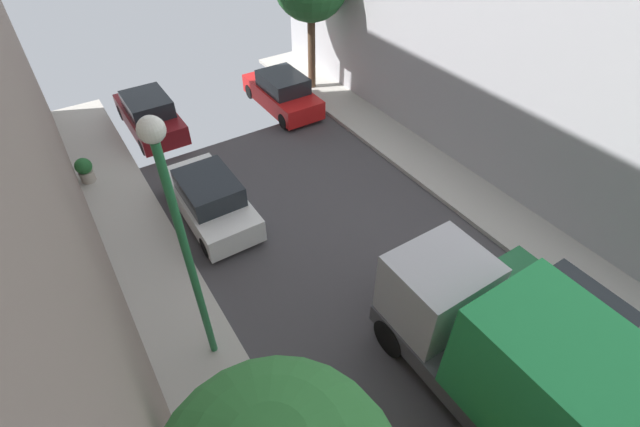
# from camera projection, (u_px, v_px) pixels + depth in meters

# --- Properties ---
(parked_car_left_2) EXTENTS (1.78, 4.20, 1.57)m
(parked_car_left_2) POSITION_uv_depth(u_px,v_px,m) (210.00, 199.00, 14.07)
(parked_car_left_2) COLOR white
(parked_car_left_2) RESTS_ON ground
(parked_car_left_3) EXTENTS (1.78, 4.20, 1.57)m
(parked_car_left_3) POSITION_uv_depth(u_px,v_px,m) (150.00, 115.00, 17.98)
(parked_car_left_3) COLOR maroon
(parked_car_left_3) RESTS_ON ground
(parked_car_right_2) EXTENTS (1.78, 4.20, 1.57)m
(parked_car_right_2) POSITION_uv_depth(u_px,v_px,m) (566.00, 320.00, 10.73)
(parked_car_right_2) COLOR #1E6638
(parked_car_right_2) RESTS_ON ground
(parked_car_right_3) EXTENTS (1.78, 4.20, 1.57)m
(parked_car_right_3) POSITION_uv_depth(u_px,v_px,m) (282.00, 93.00, 19.41)
(parked_car_right_3) COLOR red
(parked_car_right_3) RESTS_ON ground
(delivery_truck) EXTENTS (2.26, 6.60, 3.38)m
(delivery_truck) POSITION_uv_depth(u_px,v_px,m) (534.00, 382.00, 8.43)
(delivery_truck) COLOR #4C4C51
(delivery_truck) RESTS_ON ground
(potted_plant_1) EXTENTS (0.56, 0.56, 0.90)m
(potted_plant_1) POSITION_uv_depth(u_px,v_px,m) (85.00, 170.00, 15.40)
(potted_plant_1) COLOR #B2A899
(potted_plant_1) RESTS_ON sidewalk_left
(lamp_post) EXTENTS (0.44, 0.44, 6.27)m
(lamp_post) POSITION_uv_depth(u_px,v_px,m) (179.00, 226.00, 8.09)
(lamp_post) COLOR #26723F
(lamp_post) RESTS_ON sidewalk_left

